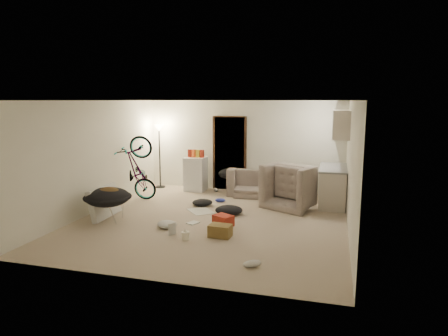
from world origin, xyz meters
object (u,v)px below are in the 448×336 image
(armchair, at_px, (297,190))
(saucer_chair, at_px, (108,201))
(floor_lamp, at_px, (159,143))
(tv_box, at_px, (104,202))
(sofa, at_px, (263,185))
(drink_case_a, at_px, (220,231))
(mini_fridge, at_px, (196,174))
(juicer, at_px, (185,235))
(drink_case_b, at_px, (223,220))
(bicycle, at_px, (138,183))
(kitchen_counter, at_px, (333,187))

(armchair, distance_m, saucer_chair, 4.33)
(floor_lamp, distance_m, tv_box, 3.25)
(sofa, bearing_deg, floor_lamp, -6.26)
(armchair, distance_m, drink_case_a, 2.86)
(sofa, distance_m, mini_fridge, 1.95)
(drink_case_a, bearing_deg, juicer, -147.24)
(tv_box, height_order, drink_case_a, tv_box)
(tv_box, relative_size, drink_case_b, 2.72)
(armchair, relative_size, mini_fridge, 1.25)
(floor_lamp, distance_m, armchair, 4.24)
(sofa, relative_size, mini_fridge, 1.98)
(bicycle, bearing_deg, floor_lamp, -2.69)
(mini_fridge, relative_size, juicer, 4.47)
(bicycle, relative_size, drink_case_a, 4.17)
(saucer_chair, relative_size, drink_case_b, 2.64)
(tv_box, bearing_deg, bicycle, 88.45)
(mini_fridge, distance_m, saucer_chair, 3.30)
(drink_case_a, height_order, juicer, drink_case_a)
(sofa, bearing_deg, mini_fridge, -5.48)
(mini_fridge, xyz_separation_m, drink_case_b, (1.60, -2.88, -0.36))
(armchair, bearing_deg, juicer, 85.16)
(armchair, height_order, drink_case_a, armchair)
(mini_fridge, bearing_deg, armchair, -18.20)
(floor_lamp, relative_size, kitchen_counter, 1.21)
(sofa, distance_m, juicer, 3.84)
(saucer_chair, bearing_deg, kitchen_counter, 30.43)
(floor_lamp, xyz_separation_m, drink_case_b, (2.73, -2.98, -1.20))
(floor_lamp, xyz_separation_m, sofa, (3.06, -0.20, -1.04))
(mini_fridge, relative_size, drink_case_b, 2.49)
(bicycle, distance_m, drink_case_a, 3.46)
(tv_box, bearing_deg, drink_case_a, -12.62)
(floor_lamp, xyz_separation_m, tv_box, (0.10, -3.10, -0.97))
(armchair, relative_size, juicer, 5.56)
(sofa, relative_size, drink_case_a, 4.61)
(armchair, xyz_separation_m, juicer, (-1.72, -2.92, -0.29))
(floor_lamp, bearing_deg, drink_case_b, -47.53)
(armchair, bearing_deg, saucer_chair, 57.28)
(sofa, height_order, saucer_chair, saucer_chair)
(mini_fridge, height_order, saucer_chair, mini_fridge)
(armchair, xyz_separation_m, drink_case_b, (-1.28, -1.95, -0.27))
(tv_box, bearing_deg, kitchen_counter, 25.80)
(bicycle, height_order, saucer_chair, bicycle)
(tv_box, xyz_separation_m, drink_case_a, (2.75, -0.54, -0.22))
(armchair, bearing_deg, mini_fridge, 7.78)
(kitchen_counter, xyz_separation_m, bicycle, (-4.73, -0.91, 0.00))
(floor_lamp, relative_size, juicer, 8.63)
(floor_lamp, xyz_separation_m, mini_fridge, (1.13, -0.10, -0.84))
(sofa, xyz_separation_m, drink_case_a, (-0.21, -3.44, -0.16))
(kitchen_counter, xyz_separation_m, sofa, (-1.77, 0.45, -0.17))
(armchair, bearing_deg, kitchen_counter, -129.22)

